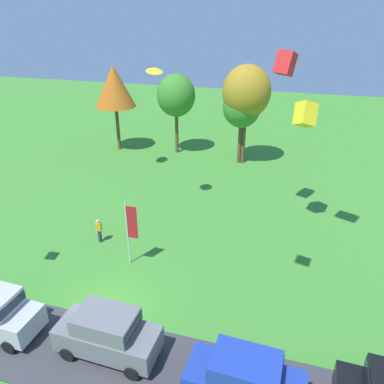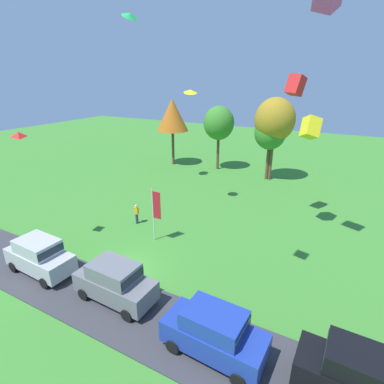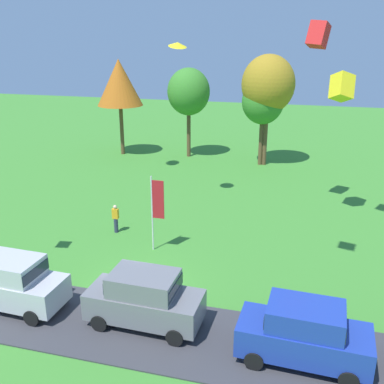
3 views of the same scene
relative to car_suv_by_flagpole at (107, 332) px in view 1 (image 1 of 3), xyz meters
The scene contains 13 objects.
ground_plane 3.04m from the car_suv_by_flagpole, 118.63° to the left, with size 120.00×120.00×0.00m, color #3D842D.
pavement_strip 1.86m from the car_suv_by_flagpole, 164.22° to the right, with size 36.00×4.40×0.06m, color #38383D.
car_suv_by_flagpole is the anchor object (origin of this frame).
car_suv_near_entrance 6.20m from the car_suv_by_flagpole, ahead, with size 4.68×2.21×2.28m.
person_on_lawn 9.37m from the car_suv_by_flagpole, 121.09° to the left, with size 0.36×0.24×1.71m.
tree_left_of_center 28.34m from the car_suv_by_flagpole, 115.06° to the left, with size 4.25×4.25×8.97m.
tree_center_back 26.96m from the car_suv_by_flagpole, 101.55° to the left, with size 3.91×3.91×8.25m.
tree_right_of_center 25.31m from the car_suv_by_flagpole, 86.27° to the left, with size 3.62×3.62×7.63m.
tree_far_right 25.65m from the car_suv_by_flagpole, 85.44° to the left, with size 4.53×4.53×9.56m.
flag_banner 6.79m from the car_suv_by_flagpole, 104.96° to the left, with size 0.71×0.08×4.20m.
kite_box_high_right 18.10m from the car_suv_by_flagpole, 67.85° to the left, with size 0.97×0.97×1.36m, color red.
kite_box_over_trees 16.53m from the car_suv_by_flagpole, 60.86° to the left, with size 1.00×1.00×1.39m, color yellow.
kite_delta_high_left 16.26m from the car_suv_by_flagpole, 100.64° to the left, with size 1.13×1.13×0.26m, color yellow.
Camera 1 is at (8.22, -12.91, 14.09)m, focal length 35.00 mm.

